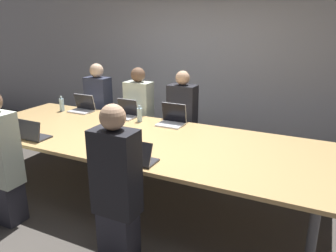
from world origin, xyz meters
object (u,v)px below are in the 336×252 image
(person_far_center, at_px, (182,121))
(person_near_left, at_px, (1,161))
(laptop_near_left, at_px, (32,133))
(laptop_far_midleft, at_px, (126,112))
(bottle_far_midleft, at_px, (140,115))
(laptop_far_left, at_px, (83,107))
(stapler, at_px, (126,135))
(person_near_midright, at_px, (116,187))
(person_far_left, at_px, (99,109))
(bottle_far_left, at_px, (62,105))
(cup_near_midright, at_px, (120,154))
(laptop_far_center, at_px, (172,119))
(person_far_midleft, at_px, (139,116))
(laptop_near_midright, at_px, (138,157))

(person_far_center, xyz_separation_m, person_near_left, (-1.10, -2.15, 0.01))
(laptop_near_left, bearing_deg, laptop_far_midleft, -110.94)
(bottle_far_midleft, xyz_separation_m, laptop_far_left, (-1.05, 0.09, -0.02))
(bottle_far_midleft, height_order, stapler, bottle_far_midleft)
(person_near_midright, relative_size, person_far_left, 1.00)
(person_far_left, xyz_separation_m, bottle_far_left, (-0.25, -0.56, 0.17))
(cup_near_midright, bearing_deg, person_far_left, 132.66)
(laptop_far_midleft, xyz_separation_m, bottle_far_midleft, (0.29, -0.10, 0.02))
(laptop_far_left, xyz_separation_m, bottle_far_left, (-0.29, -0.13, 0.03))
(laptop_far_midleft, xyz_separation_m, bottle_far_left, (-1.06, -0.14, 0.03))
(stapler, bearing_deg, person_near_left, -102.59)
(cup_near_midright, bearing_deg, person_near_left, -157.20)
(person_far_center, relative_size, person_near_left, 0.99)
(laptop_far_left, bearing_deg, laptop_far_center, -0.32)
(cup_near_midright, bearing_deg, person_near_midright, -60.34)
(cup_near_midright, distance_m, person_far_midleft, 1.77)
(laptop_near_midright, relative_size, laptop_near_left, 0.90)
(person_far_center, bearing_deg, cup_near_midright, -88.36)
(person_near_midright, height_order, person_far_center, person_near_midright)
(laptop_near_left, xyz_separation_m, bottle_far_left, (-0.58, 1.11, 0.03))
(person_far_left, bearing_deg, bottle_far_midleft, -25.60)
(bottle_far_left, bearing_deg, cup_near_midright, -31.74)
(laptop_near_left, height_order, bottle_far_left, same)
(laptop_far_midleft, height_order, bottle_far_left, laptop_far_midleft)
(person_far_center, bearing_deg, stapler, -101.92)
(person_far_midleft, distance_m, person_near_left, 2.13)
(person_near_midright, height_order, stapler, person_near_midright)
(person_near_left, height_order, person_far_left, person_far_left)
(laptop_far_left, xyz_separation_m, person_far_left, (-0.04, 0.44, -0.14))
(laptop_far_center, xyz_separation_m, person_far_center, (-0.04, 0.43, -0.16))
(bottle_far_left, relative_size, stapler, 1.52)
(laptop_far_left, bearing_deg, laptop_near_midright, -36.42)
(stapler, bearing_deg, bottle_far_midleft, 133.13)
(person_far_center, distance_m, stapler, 1.16)
(laptop_far_midleft, bearing_deg, cup_near_midright, -59.47)
(person_far_left, bearing_deg, person_near_left, -79.59)
(person_near_midright, relative_size, laptop_far_left, 4.12)
(laptop_far_left, height_order, bottle_far_left, laptop_far_left)
(laptop_near_midright, bearing_deg, laptop_far_left, -36.42)
(person_near_midright, xyz_separation_m, cup_near_midright, (-0.24, 0.42, 0.11))
(bottle_far_left, bearing_deg, laptop_near_midright, -29.62)
(person_far_center, relative_size, laptop_near_left, 4.02)
(person_far_left, bearing_deg, person_far_center, -0.59)
(laptop_near_midright, relative_size, person_far_left, 0.22)
(stapler, bearing_deg, laptop_far_left, 177.69)
(laptop_far_midleft, distance_m, person_far_center, 0.82)
(bottle_far_midleft, bearing_deg, person_near_left, -112.95)
(person_far_center, bearing_deg, laptop_near_left, -125.26)
(cup_near_midright, bearing_deg, laptop_far_center, 90.21)
(laptop_near_midright, distance_m, laptop_far_center, 1.31)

